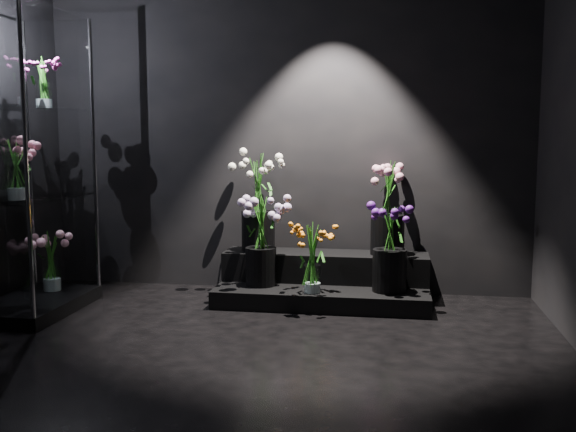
# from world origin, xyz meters

# --- Properties ---
(floor) EXTENTS (4.00, 4.00, 0.00)m
(floor) POSITION_xyz_m (0.00, 0.00, 0.00)
(floor) COLOR black
(floor) RESTS_ON ground
(wall_back) EXTENTS (4.00, 0.00, 4.00)m
(wall_back) POSITION_xyz_m (0.00, 2.00, 1.40)
(wall_back) COLOR black
(wall_back) RESTS_ON floor
(display_riser) EXTENTS (1.62, 0.72, 0.36)m
(display_riser) POSITION_xyz_m (0.37, 1.68, 0.15)
(display_riser) COLOR black
(display_riser) RESTS_ON floor
(display_case) EXTENTS (0.59, 0.98, 2.17)m
(display_case) POSITION_xyz_m (-1.68, 0.98, 1.08)
(display_case) COLOR black
(display_case) RESTS_ON floor
(bouquet_orange_bells) EXTENTS (0.29, 0.29, 0.52)m
(bouquet_orange_bells) POSITION_xyz_m (0.32, 1.35, 0.40)
(bouquet_orange_bells) COLOR white
(bouquet_orange_bells) RESTS_ON display_riser
(bouquet_lilac) EXTENTS (0.42, 0.42, 0.68)m
(bouquet_lilac) POSITION_xyz_m (-0.10, 1.52, 0.52)
(bouquet_lilac) COLOR black
(bouquet_lilac) RESTS_ON display_riser
(bouquet_purple) EXTENTS (0.36, 0.36, 0.67)m
(bouquet_purple) POSITION_xyz_m (0.88, 1.48, 0.50)
(bouquet_purple) COLOR black
(bouquet_purple) RESTS_ON display_riser
(bouquet_cream_roses) EXTENTS (0.45, 0.45, 0.77)m
(bouquet_cream_roses) POSITION_xyz_m (-0.17, 1.77, 0.79)
(bouquet_cream_roses) COLOR black
(bouquet_cream_roses) RESTS_ON display_riser
(bouquet_pink_roses) EXTENTS (0.46, 0.46, 0.72)m
(bouquet_pink_roses) POSITION_xyz_m (0.86, 1.77, 0.76)
(bouquet_pink_roses) COLOR black
(bouquet_pink_roses) RESTS_ON display_riser
(bouquet_case_pink) EXTENTS (0.34, 0.34, 0.42)m
(bouquet_case_pink) POSITION_xyz_m (-1.66, 0.79, 1.07)
(bouquet_case_pink) COLOR white
(bouquet_case_pink) RESTS_ON display_case
(bouquet_case_magenta) EXTENTS (0.25, 0.25, 0.36)m
(bouquet_case_magenta) POSITION_xyz_m (-1.64, 1.16, 1.67)
(bouquet_case_magenta) COLOR white
(bouquet_case_magenta) RESTS_ON display_case
(bouquet_case_base_pink) EXTENTS (0.44, 0.44, 0.46)m
(bouquet_case_base_pink) POSITION_xyz_m (-1.68, 1.23, 0.35)
(bouquet_case_base_pink) COLOR white
(bouquet_case_base_pink) RESTS_ON display_case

